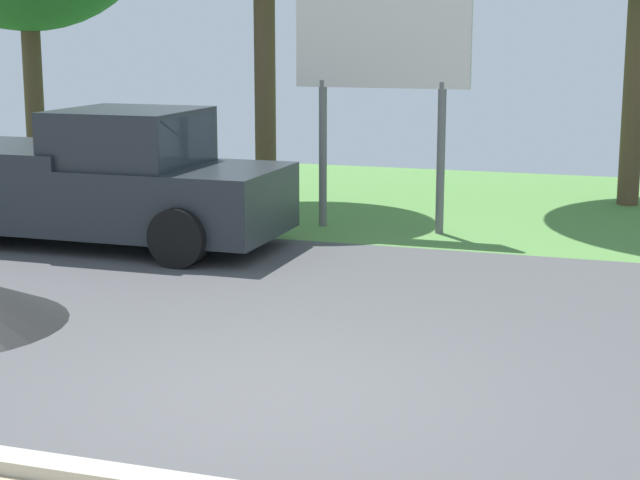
{
  "coord_description": "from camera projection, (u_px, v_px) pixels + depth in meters",
  "views": [
    {
      "loc": [
        2.97,
        -7.7,
        2.97
      ],
      "look_at": [
        0.08,
        1.0,
        1.1
      ],
      "focal_mm": 58.72,
      "sensor_mm": 36.0,
      "label": 1
    }
  ],
  "objects": [
    {
      "name": "roadside_billboard",
      "position": [
        382.0,
        57.0,
        15.12
      ],
      "size": [
        2.6,
        0.12,
        3.5
      ],
      "color": "slate",
      "rests_on": "ground_plane"
    },
    {
      "name": "pickup_truck",
      "position": [
        100.0,
        182.0,
        14.46
      ],
      "size": [
        5.2,
        2.28,
        1.88
      ],
      "rotation": [
        0.0,
        0.0,
        -0.09
      ],
      "color": "#23282D",
      "rests_on": "ground_plane"
    },
    {
      "name": "ground_plane",
      "position": [
        369.0,
        309.0,
        11.42
      ],
      "size": [
        40.0,
        22.0,
        0.2
      ],
      "color": "#4C4C4F"
    }
  ]
}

